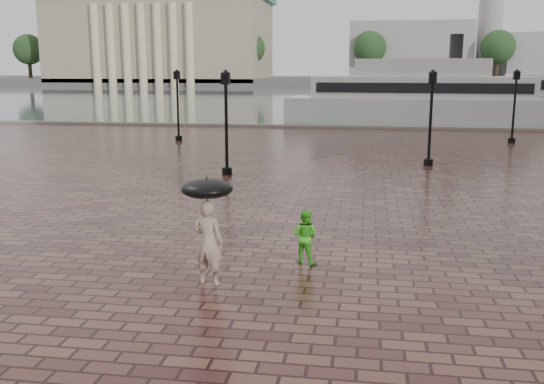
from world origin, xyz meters
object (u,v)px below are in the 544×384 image
(adult_pedestrian, at_px, (208,242))
(child_pedestrian, at_px, (305,236))
(street_lamps, at_px, (339,111))
(ferry_near, at_px, (420,97))

(adult_pedestrian, xyz_separation_m, child_pedestrian, (1.91, 1.78, -0.28))
(street_lamps, bearing_deg, adult_pedestrian, -94.74)
(street_lamps, bearing_deg, ferry_near, 73.27)
(adult_pedestrian, height_order, ferry_near, ferry_near)
(adult_pedestrian, relative_size, ferry_near, 0.08)
(adult_pedestrian, bearing_deg, ferry_near, -89.49)
(ferry_near, bearing_deg, street_lamps, -103.02)
(street_lamps, relative_size, child_pedestrian, 16.43)
(child_pedestrian, xyz_separation_m, ferry_near, (5.70, 38.76, 1.55))
(street_lamps, xyz_separation_m, child_pedestrian, (0.16, -19.26, -1.67))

